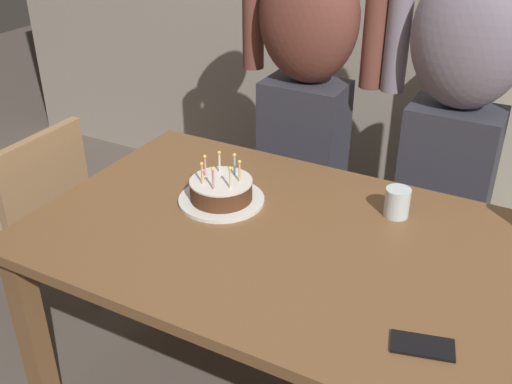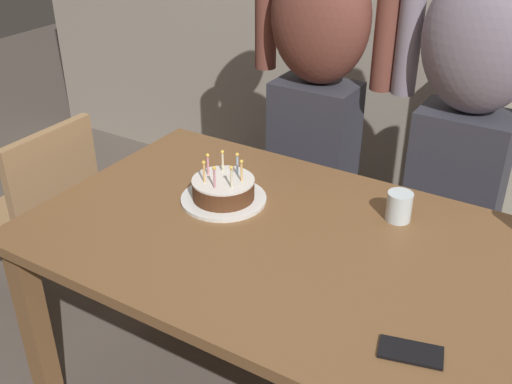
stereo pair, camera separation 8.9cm
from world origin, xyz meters
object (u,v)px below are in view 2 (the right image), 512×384
object	(u,v)px
water_glass_far	(399,206)
person_man_bearded	(316,94)
cell_phone	(411,352)
person_woman_cardigan	(467,124)
birthday_cake	(223,191)
dining_chair	(43,210)

from	to	relation	value
water_glass_far	person_man_bearded	xyz separation A→B (m)	(-0.56, 0.55, 0.09)
water_glass_far	cell_phone	xyz separation A→B (m)	(0.23, -0.54, -0.04)
cell_phone	person_man_bearded	world-z (taller)	person_man_bearded
water_glass_far	cell_phone	world-z (taller)	water_glass_far
person_woman_cardigan	birthday_cake	bearing A→B (deg)	51.91
birthday_cake	water_glass_far	bearing A→B (deg)	19.37
cell_phone	person_woman_cardigan	xyz separation A→B (m)	(-0.18, 1.08, 0.13)
water_glass_far	cell_phone	distance (m)	0.59
person_man_bearded	person_woman_cardigan	world-z (taller)	same
water_glass_far	dining_chair	xyz separation A→B (m)	(-1.31, -0.30, -0.27)
cell_phone	dining_chair	xyz separation A→B (m)	(-1.53, 0.24, -0.23)
dining_chair	water_glass_far	bearing A→B (deg)	102.89
cell_phone	dining_chair	bearing A→B (deg)	156.55
water_glass_far	person_woman_cardigan	bearing A→B (deg)	85.01
water_glass_far	person_woman_cardigan	world-z (taller)	person_woman_cardigan
birthday_cake	person_man_bearded	world-z (taller)	person_man_bearded
birthday_cake	person_woman_cardigan	world-z (taller)	person_woman_cardigan
water_glass_far	person_man_bearded	size ratio (longest dim) A/B	0.06
dining_chair	person_man_bearded	bearing A→B (deg)	138.55
cell_phone	dining_chair	world-z (taller)	dining_chair
person_man_bearded	cell_phone	bearing A→B (deg)	125.97
person_man_bearded	dining_chair	world-z (taller)	person_man_bearded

